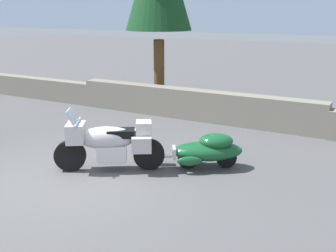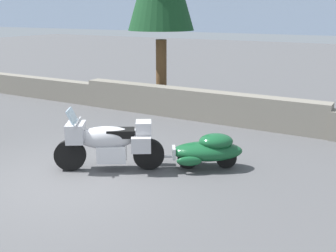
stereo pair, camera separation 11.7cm
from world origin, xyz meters
name	(u,v)px [view 2 (the right image)]	position (x,y,z in m)	size (l,w,h in m)	color
ground_plane	(74,179)	(0.00, 0.00, 0.00)	(80.00, 80.00, 0.00)	#4C4C4F
stone_guard_wall	(201,107)	(0.24, 5.45, 0.42)	(24.00, 0.56, 0.92)	slate
touring_motorcycle	(109,142)	(0.31, 0.77, 0.62)	(2.03, 1.46, 1.33)	black
car_shaped_trailer	(208,150)	(2.08, 1.88, 0.41)	(2.06, 1.48, 0.76)	black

